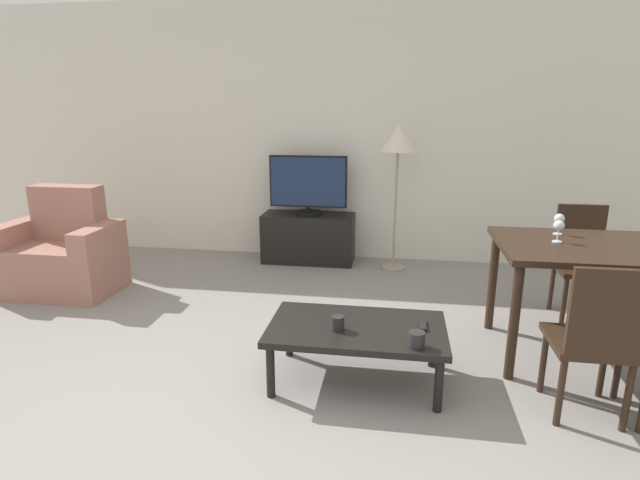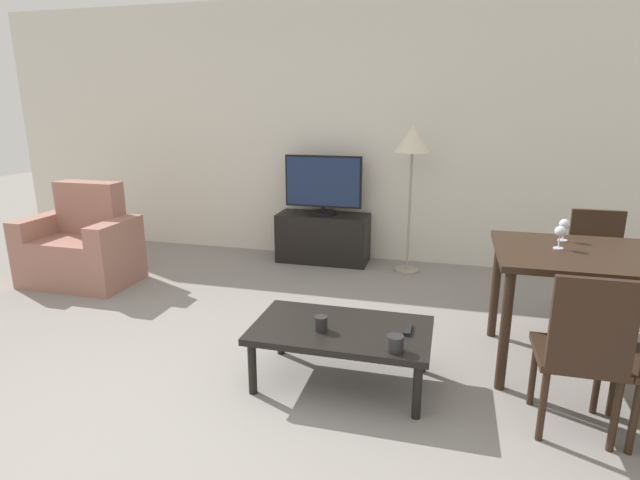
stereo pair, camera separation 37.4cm
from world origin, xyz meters
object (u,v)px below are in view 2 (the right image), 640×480
at_px(cup_colored_far, 395,344).
at_px(wine_glass_left, 564,226).
at_px(armchair, 82,248).
at_px(tv, 323,185).
at_px(remote_primary, 408,329).
at_px(dining_table, 595,269).
at_px(floor_lamp, 413,146).
at_px(coffee_table, 341,333).
at_px(dining_chair_near, 583,349).
at_px(dining_chair_far, 595,265).
at_px(tv_stand, 323,238).
at_px(cup_white_near, 321,324).
at_px(wine_glass_center, 560,233).

relative_size(cup_colored_far, wine_glass_left, 0.62).
distance_m(armchair, tv, 2.43).
height_order(remote_primary, wine_glass_left, wine_glass_left).
height_order(dining_table, wine_glass_left, wine_glass_left).
relative_size(tv, floor_lamp, 0.56).
height_order(armchair, coffee_table, armchair).
relative_size(dining_chair_near, dining_chair_far, 1.00).
distance_m(tv, coffee_table, 2.50).
relative_size(armchair, tv, 1.22).
relative_size(tv_stand, floor_lamp, 0.66).
bearing_deg(tv_stand, tv, -90.00).
height_order(dining_table, cup_colored_far, dining_table).
bearing_deg(wine_glass_left, cup_white_near, -148.83).
distance_m(coffee_table, cup_white_near, 0.15).
bearing_deg(wine_glass_left, floor_lamp, 127.39).
distance_m(cup_white_near, wine_glass_center, 1.56).
relative_size(dining_chair_near, cup_white_near, 10.08).
distance_m(armchair, wine_glass_left, 4.12).
bearing_deg(floor_lamp, tv, 172.52).
xyz_separation_m(tv_stand, cup_white_near, (0.61, -2.42, 0.15)).
xyz_separation_m(dining_table, remote_primary, (-1.07, -0.49, -0.30)).
bearing_deg(armchair, dining_chair_far, 1.75).
bearing_deg(floor_lamp, dining_chair_near, -66.51).
bearing_deg(dining_chair_near, dining_table, 74.60).
height_order(tv_stand, dining_chair_near, dining_chair_near).
bearing_deg(armchair, wine_glass_center, -8.15).
distance_m(remote_primary, wine_glass_left, 1.28).
bearing_deg(dining_chair_far, dining_table, -105.40).
xyz_separation_m(cup_white_near, cup_colored_far, (0.45, -0.14, 0.00)).
height_order(dining_chair_far, wine_glass_left, wine_glass_left).
relative_size(dining_chair_far, wine_glass_left, 6.06).
height_order(tv, wine_glass_center, tv).
bearing_deg(dining_chair_near, floor_lamp, 113.49).
bearing_deg(dining_chair_near, wine_glass_left, 86.83).
distance_m(wine_glass_left, wine_glass_center, 0.22).
distance_m(tv, cup_white_near, 2.53).
bearing_deg(remote_primary, dining_chair_far, 44.02).
bearing_deg(tv, wine_glass_left, -37.85).
relative_size(coffee_table, dining_chair_far, 1.19).
relative_size(coffee_table, cup_white_near, 12.01).
relative_size(wine_glass_left, wine_glass_center, 1.00).
bearing_deg(cup_white_near, cup_colored_far, -17.91).
relative_size(tv_stand, dining_table, 0.84).
height_order(dining_chair_far, cup_white_near, dining_chair_far).
bearing_deg(cup_white_near, dining_chair_far, 37.47).
bearing_deg(cup_white_near, dining_table, 21.50).
distance_m(dining_chair_far, wine_glass_center, 0.91).
bearing_deg(floor_lamp, cup_white_near, -97.47).
height_order(coffee_table, cup_colored_far, cup_colored_far).
distance_m(tv, dining_chair_far, 2.62).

